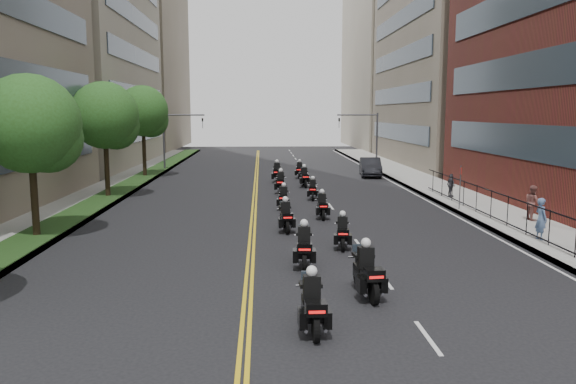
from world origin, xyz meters
name	(u,v)px	position (x,y,z in m)	size (l,w,h in m)	color
ground	(302,340)	(0.00, 0.00, 0.00)	(160.00, 160.00, 0.00)	black
sidewalk_right	(447,193)	(12.00, 25.00, 0.07)	(4.00, 90.00, 0.15)	gray
sidewalk_left	(100,195)	(-12.00, 25.00, 0.07)	(4.00, 90.00, 0.15)	gray
grass_strip	(112,194)	(-11.20, 25.00, 0.17)	(2.00, 90.00, 0.04)	#1F3B15
building_right_tan	(469,25)	(21.48, 48.00, 15.00)	(15.11, 28.00, 30.00)	#756B55
building_right_far	(400,66)	(21.50, 78.00, 13.00)	(15.00, 28.00, 26.00)	gray
building_left_mid	(58,2)	(-21.98, 48.00, 17.00)	(16.11, 28.00, 34.00)	gray
building_left_far	(127,65)	(-22.00, 78.00, 13.00)	(16.00, 28.00, 26.00)	#756B55
iron_fence	(517,215)	(11.00, 12.00, 0.90)	(0.05, 28.00, 1.50)	black
street_trees	(81,122)	(-11.05, 18.61, 5.13)	(4.40, 38.40, 7.98)	#2E2214
traffic_signal_right	(367,132)	(9.54, 42.00, 3.70)	(4.09, 0.20, 5.60)	#3F3F44
traffic_signal_left	(174,133)	(-9.54, 42.00, 3.70)	(4.09, 0.20, 5.60)	#3F3F44
motorcycle_0	(312,306)	(0.30, 0.59, 0.68)	(0.55, 2.34, 1.72)	black
motorcycle_1	(367,274)	(2.24, 3.28, 0.72)	(0.68, 2.48, 1.83)	black
motorcycle_2	(304,248)	(0.56, 6.79, 0.70)	(0.59, 2.39, 1.76)	black
motorcycle_3	(342,233)	(2.39, 9.57, 0.62)	(0.62, 2.13, 1.58)	black
motorcycle_4	(286,218)	(0.15, 13.03, 0.66)	(0.58, 2.27, 1.68)	black
motorcycle_5	(322,207)	(2.25, 16.26, 0.62)	(0.49, 2.13, 1.58)	black
motorcycle_6	(284,199)	(0.30, 19.23, 0.62)	(0.59, 2.12, 1.56)	black
motorcycle_7	(313,190)	(2.35, 22.82, 0.61)	(0.57, 2.09, 1.54)	black
motorcycle_8	(281,183)	(0.35, 25.91, 0.69)	(0.63, 2.37, 1.75)	black
motorcycle_9	(304,178)	(2.28, 29.11, 0.69)	(0.55, 2.35, 1.74)	black
motorcycle_10	(277,173)	(0.27, 32.07, 0.73)	(0.59, 2.50, 1.85)	black
motorcycle_11	(299,171)	(2.30, 34.92, 0.64)	(0.62, 2.19, 1.62)	black
parked_sedan	(370,167)	(8.72, 35.98, 0.82)	(1.74, 4.98, 1.64)	black
pedestrian_a	(541,219)	(11.20, 10.12, 1.07)	(0.67, 0.44, 1.84)	slate
pedestrian_b	(533,203)	(12.98, 14.51, 1.05)	(0.88, 0.68, 1.80)	brown
pedestrian_c	(451,185)	(11.46, 22.60, 0.91)	(0.89, 0.37, 1.52)	#3A383F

